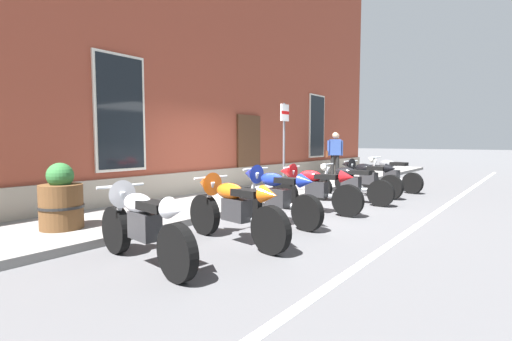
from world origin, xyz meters
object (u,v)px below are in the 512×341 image
Objects in this scene: motorcycle_red_sport at (311,186)px; motorcycle_black_sport at (365,176)px; pedestrian_blue_top at (335,152)px; motorcycle_orange_sport at (231,205)px; motorcycle_grey_naked at (389,175)px; barrel_planter at (61,201)px; parking_sign at (284,135)px; motorcycle_white_sport at (139,220)px; motorcycle_blue_sport at (273,192)px; pedestrian_dark_jacket at (336,152)px; motorcycle_black_naked at (348,184)px.

motorcycle_black_sport reaches higher than motorcycle_red_sport.
pedestrian_blue_top is (3.10, 2.35, 0.53)m from motorcycle_black_sport.
motorcycle_orange_sport is 9.17m from pedestrian_blue_top.
motorcycle_grey_naked is at bearing -3.06° from motorcycle_red_sport.
motorcycle_black_sport is 3.93m from pedestrian_blue_top.
motorcycle_grey_naked is at bearing -122.48° from pedestrian_blue_top.
motorcycle_grey_naked is 8.85m from barrel_planter.
motorcycle_white_sport is at bearing -164.27° from parking_sign.
pedestrian_blue_top is (10.22, 2.30, 0.54)m from motorcycle_white_sport.
motorcycle_white_sport is 1.22× the size of pedestrian_blue_top.
motorcycle_white_sport is at bearing -179.93° from motorcycle_blue_sport.
motorcycle_grey_naked is at bearing -130.06° from pedestrian_dark_jacket.
barrel_planter is (-2.76, 2.12, -0.02)m from motorcycle_blue_sport.
motorcycle_red_sport is 2.90m from motorcycle_black_sport.
pedestrian_blue_top is 0.72× the size of parking_sign.
motorcycle_blue_sport is 0.96× the size of motorcycle_red_sport.
motorcycle_white_sport is 1.03× the size of motorcycle_black_sport.
pedestrian_blue_top is at bearing 8.79° from parking_sign.
pedestrian_dark_jacket is (0.79, 0.32, -0.01)m from pedestrian_blue_top.
barrel_planter is at bearing 88.11° from motorcycle_white_sport.
motorcycle_white_sport is 1.24× the size of pedestrian_dark_jacket.
motorcycle_white_sport is 0.99× the size of motorcycle_orange_sport.
motorcycle_grey_naked is (1.48, -0.19, -0.06)m from motorcycle_black_sport.
motorcycle_black_sport is (4.29, -0.06, -0.02)m from motorcycle_blue_sport.
motorcycle_white_sport is 4.21m from motorcycle_red_sport.
motorcycle_orange_sport is at bearing -178.27° from motorcycle_black_sport.
motorcycle_red_sport reaches higher than motorcycle_grey_naked.
barrel_planter reaches higher than motorcycle_white_sport.
motorcycle_blue_sport is (2.83, 0.00, 0.03)m from motorcycle_white_sport.
motorcycle_orange_sport is 10.02m from pedestrian_dark_jacket.
barrel_planter is at bearing 164.46° from motorcycle_grey_naked.
pedestrian_dark_jacket is (8.18, 2.61, 0.50)m from motorcycle_blue_sport.
motorcycle_blue_sport is 0.94× the size of motorcycle_black_naked.
motorcycle_orange_sport is 5.71m from motorcycle_black_sport.
motorcycle_red_sport reaches higher than motorcycle_white_sport.
motorcycle_orange_sport reaches higher than motorcycle_black_naked.
motorcycle_white_sport is 8.60m from motorcycle_grey_naked.
motorcycle_white_sport is at bearing 170.78° from motorcycle_orange_sport.
barrel_planter is (0.07, 2.12, 0.01)m from motorcycle_white_sport.
motorcycle_grey_naked is 0.85× the size of parking_sign.
parking_sign reaches higher than motorcycle_blue_sport.
pedestrian_blue_top is (8.80, 2.52, 0.53)m from motorcycle_orange_sport.
motorcycle_red_sport is at bearing -158.93° from pedestrian_blue_top.
pedestrian_dark_jacket reaches higher than motorcycle_orange_sport.
motorcycle_black_naked is 5.96m from pedestrian_dark_jacket.
pedestrian_dark_jacket reaches higher than barrel_planter.
motorcycle_orange_sport is 0.89× the size of parking_sign.
barrel_planter is at bearing 152.74° from motorcycle_red_sport.
motorcycle_orange_sport is at bearing -156.74° from parking_sign.
motorcycle_grey_naked is (4.38, -0.23, -0.06)m from motorcycle_red_sport.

